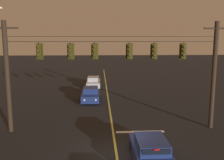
% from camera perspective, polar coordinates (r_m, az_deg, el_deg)
% --- Properties ---
extents(ground_plane, '(180.00, 180.00, 0.00)m').
position_cam_1_polar(ground_plane, '(14.59, 1.03, -16.70)').
color(ground_plane, black).
extents(lane_centre_stripe, '(0.14, 60.00, 0.01)m').
position_cam_1_polar(lane_centre_stripe, '(23.91, -0.61, -6.21)').
color(lane_centre_stripe, '#D1C64C').
rests_on(lane_centre_stripe, ground).
extents(stop_bar_paint, '(3.40, 0.36, 0.01)m').
position_cam_1_polar(stop_bar_paint, '(17.85, 6.50, -11.75)').
color(stop_bar_paint, silver).
rests_on(stop_bar_paint, ground).
extents(signal_span_assembly, '(16.20, 0.32, 7.66)m').
position_cam_1_polar(signal_span_assembly, '(17.22, 0.17, 1.22)').
color(signal_span_assembly, '#2D2116').
rests_on(signal_span_assembly, ground).
extents(traffic_light_leftmost, '(0.48, 0.41, 1.22)m').
position_cam_1_polar(traffic_light_leftmost, '(17.50, -16.44, 6.32)').
color(traffic_light_leftmost, black).
extents(traffic_light_left_inner, '(0.48, 0.41, 1.22)m').
position_cam_1_polar(traffic_light_left_inner, '(17.14, -9.55, 6.52)').
color(traffic_light_left_inner, black).
extents(traffic_light_centre, '(0.48, 0.41, 1.22)m').
position_cam_1_polar(traffic_light_centre, '(17.03, -4.01, 6.60)').
color(traffic_light_centre, black).
extents(traffic_light_right_inner, '(0.48, 0.41, 1.22)m').
position_cam_1_polar(traffic_light_right_inner, '(17.15, 4.07, 6.62)').
color(traffic_light_right_inner, black).
extents(traffic_light_rightmost, '(0.48, 0.41, 1.22)m').
position_cam_1_polar(traffic_light_rightmost, '(17.44, 9.72, 6.56)').
color(traffic_light_rightmost, black).
extents(traffic_light_far_right, '(0.48, 0.41, 1.22)m').
position_cam_1_polar(traffic_light_far_right, '(18.00, 16.14, 6.41)').
color(traffic_light_far_right, black).
extents(car_waiting_near_lane, '(1.80, 4.33, 1.39)m').
position_cam_1_polar(car_waiting_near_lane, '(13.50, 8.95, -16.01)').
color(car_waiting_near_lane, navy).
rests_on(car_waiting_near_lane, ground).
extents(car_oncoming_lead, '(1.80, 4.42, 1.39)m').
position_cam_1_polar(car_oncoming_lead, '(26.39, -4.94, -3.32)').
color(car_oncoming_lead, navy).
rests_on(car_oncoming_lead, ground).
extents(car_oncoming_trailing, '(1.80, 4.42, 1.39)m').
position_cam_1_polar(car_oncoming_trailing, '(33.79, -4.29, -0.53)').
color(car_oncoming_trailing, '#A5A5AD').
rests_on(car_oncoming_trailing, ground).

